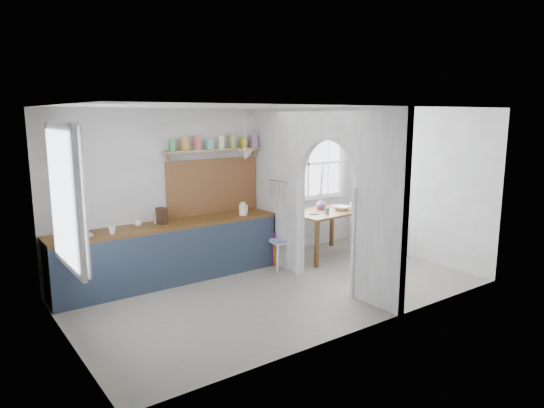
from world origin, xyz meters
TOP-DOWN VIEW (x-y plane):
  - floor at (0.00, 0.00)m, footprint 5.80×3.20m
  - ceiling at (0.00, 0.00)m, footprint 5.80×3.20m
  - walls at (0.00, 0.00)m, footprint 5.81×3.21m
  - partition at (0.70, 0.06)m, footprint 0.12×3.20m
  - kitchen_window at (-2.87, 0.00)m, footprint 0.10×1.16m
  - nook_window at (1.80, 1.56)m, footprint 1.76×0.10m
  - counter at (-1.13, 1.33)m, footprint 3.50×0.60m
  - sink at (-2.43, 1.30)m, footprint 0.40×0.40m
  - backsplash at (-0.20, 1.58)m, footprint 1.65×0.03m
  - shelf at (-0.20, 1.49)m, footprint 1.75×0.20m
  - pendant_lamp at (0.15, 1.15)m, footprint 0.26×0.26m
  - utensil_rail at (0.61, 0.90)m, footprint 0.02×0.50m
  - dining_table at (1.69, 0.94)m, footprint 1.38×0.98m
  - chair_left at (0.70, 0.88)m, footprint 0.49×0.49m
  - chair_right at (2.57, 0.84)m, footprint 0.48×0.48m
  - kettle at (0.11, 1.19)m, footprint 0.18×0.15m
  - mug_a at (-2.02, 1.16)m, footprint 0.13×0.13m
  - mug_b at (-1.57, 1.40)m, footprint 0.15×0.15m
  - knife_block at (-1.22, 1.34)m, footprint 0.14×0.18m
  - jar at (-1.26, 1.43)m, footprint 0.13×0.13m
  - towel_magenta at (0.58, 0.97)m, footprint 0.02×0.03m
  - towel_orange at (0.58, 0.94)m, footprint 0.02×0.03m
  - bowl at (1.99, 0.85)m, footprint 0.37×0.37m
  - table_cup at (1.59, 0.78)m, footprint 0.11×0.11m
  - plate at (1.34, 0.85)m, footprint 0.20×0.20m
  - vase at (1.75, 1.12)m, footprint 0.22×0.22m

SIDE VIEW (x-z plane):
  - floor at x=0.00m, z-range -0.01..0.01m
  - towel_orange at x=0.58m, z-range 0.02..0.48m
  - towel_magenta at x=0.58m, z-range -0.02..0.57m
  - dining_table at x=1.69m, z-range 0.00..0.82m
  - chair_right at x=2.57m, z-range 0.00..0.89m
  - counter at x=-1.13m, z-range 0.01..0.91m
  - chair_left at x=0.70m, z-range 0.00..0.93m
  - plate at x=1.34m, z-range 0.82..0.84m
  - bowl at x=1.99m, z-range 0.82..0.89m
  - table_cup at x=1.59m, z-range 0.82..0.92m
  - sink at x=-2.43m, z-range 0.88..0.90m
  - vase at x=1.75m, z-range 0.82..1.02m
  - mug_b at x=-1.57m, z-range 0.90..0.99m
  - mug_a at x=-2.02m, z-range 0.90..0.99m
  - jar at x=-1.26m, z-range 0.90..1.07m
  - kettle at x=0.11m, z-range 0.90..1.11m
  - knife_block at x=-1.22m, z-range 0.90..1.15m
  - walls at x=0.00m, z-range 0.00..2.60m
  - backsplash at x=-0.20m, z-range 0.90..1.80m
  - utensil_rail at x=0.61m, z-range 1.44..1.46m
  - partition at x=0.70m, z-range 0.15..2.75m
  - nook_window at x=1.80m, z-range 0.95..2.25m
  - kitchen_window at x=-2.87m, z-range 0.90..2.40m
  - pendant_lamp at x=0.15m, z-range 1.80..1.96m
  - shelf at x=-0.20m, z-range 1.90..2.11m
  - ceiling at x=0.00m, z-range 2.60..2.60m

